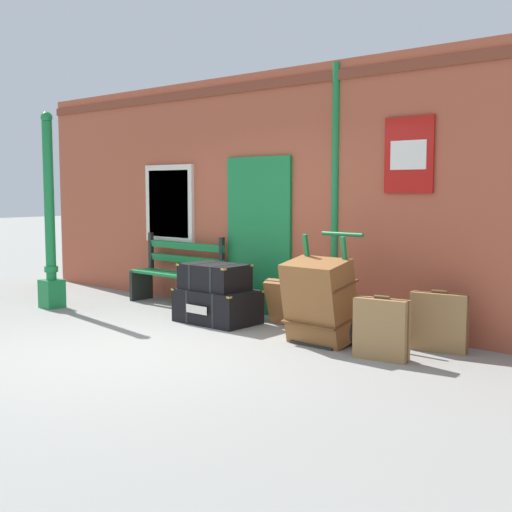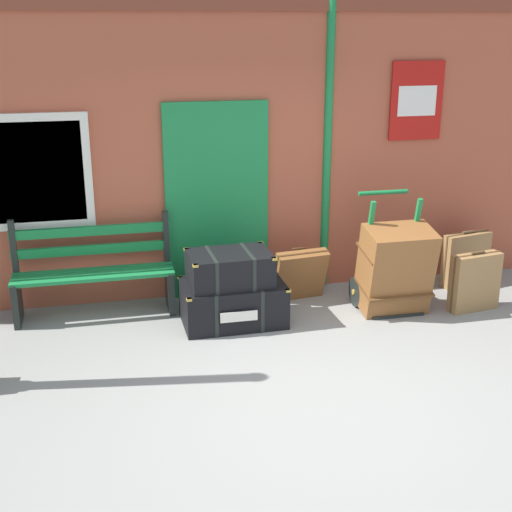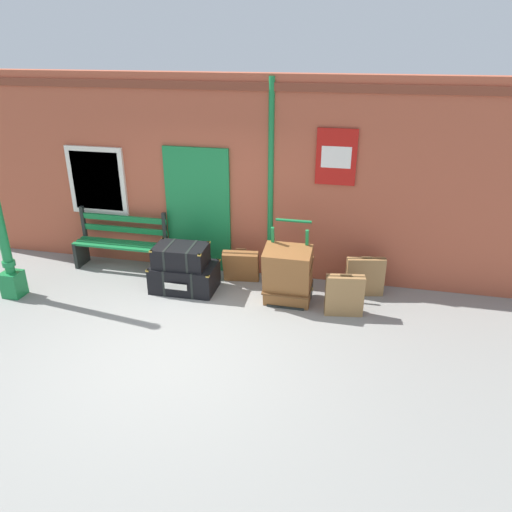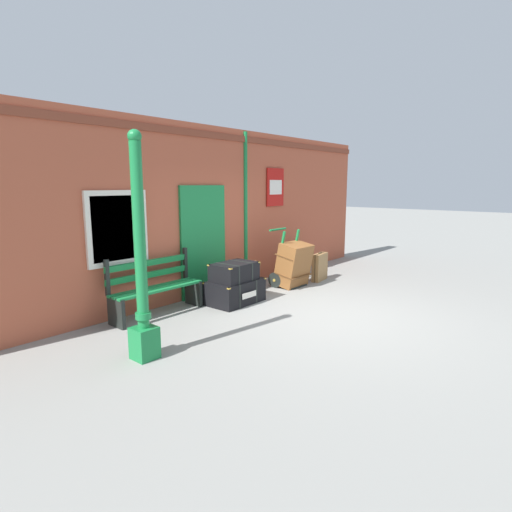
% 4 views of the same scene
% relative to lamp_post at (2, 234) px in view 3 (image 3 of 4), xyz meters
% --- Properties ---
extents(ground_plane, '(60.00, 60.00, 0.00)m').
position_rel_lamp_post_xyz_m(ground_plane, '(2.90, -0.82, -1.02)').
color(ground_plane, gray).
extents(brick_facade, '(10.40, 0.35, 3.20)m').
position_rel_lamp_post_xyz_m(brick_facade, '(2.88, 1.78, 0.57)').
color(brick_facade, '#AD5138').
rests_on(brick_facade, ground).
extents(lamp_post, '(0.28, 0.28, 2.73)m').
position_rel_lamp_post_xyz_m(lamp_post, '(0.00, 0.00, 0.00)').
color(lamp_post, '#197A3D').
rests_on(lamp_post, ground).
extents(platform_bench, '(1.60, 0.43, 1.01)m').
position_rel_lamp_post_xyz_m(platform_bench, '(1.16, 1.34, -0.58)').
color(platform_bench, '#197A3D').
rests_on(platform_bench, ground).
extents(steamer_trunk_base, '(1.02, 0.69, 0.43)m').
position_rel_lamp_post_xyz_m(steamer_trunk_base, '(2.49, 0.81, -0.81)').
color(steamer_trunk_base, black).
rests_on(steamer_trunk_base, ground).
extents(steamer_trunk_middle, '(0.83, 0.58, 0.33)m').
position_rel_lamp_post_xyz_m(steamer_trunk_middle, '(2.46, 0.80, -0.44)').
color(steamer_trunk_middle, black).
rests_on(steamer_trunk_middle, steamer_trunk_base).
extents(porters_trolley, '(0.71, 0.60, 1.20)m').
position_rel_lamp_post_xyz_m(porters_trolley, '(4.16, 0.87, -0.75)').
color(porters_trolley, black).
rests_on(porters_trolley, ground).
extents(large_brown_trunk, '(0.70, 0.59, 0.95)m').
position_rel_lamp_post_xyz_m(large_brown_trunk, '(4.16, 0.70, -0.55)').
color(large_brown_trunk, brown).
rests_on(large_brown_trunk, ground).
extents(suitcase_brown, '(0.56, 0.25, 0.65)m').
position_rel_lamp_post_xyz_m(suitcase_brown, '(5.00, 0.58, -0.72)').
color(suitcase_brown, olive).
rests_on(suitcase_brown, ground).
extents(suitcase_tan, '(0.60, 0.26, 0.65)m').
position_rel_lamp_post_xyz_m(suitcase_tan, '(5.27, 1.26, -0.72)').
color(suitcase_tan, olive).
rests_on(suitcase_tan, ground).
extents(suitcase_umber, '(0.60, 0.38, 0.59)m').
position_rel_lamp_post_xyz_m(suitcase_umber, '(3.30, 1.24, -0.74)').
color(suitcase_umber, brown).
rests_on(suitcase_umber, ground).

